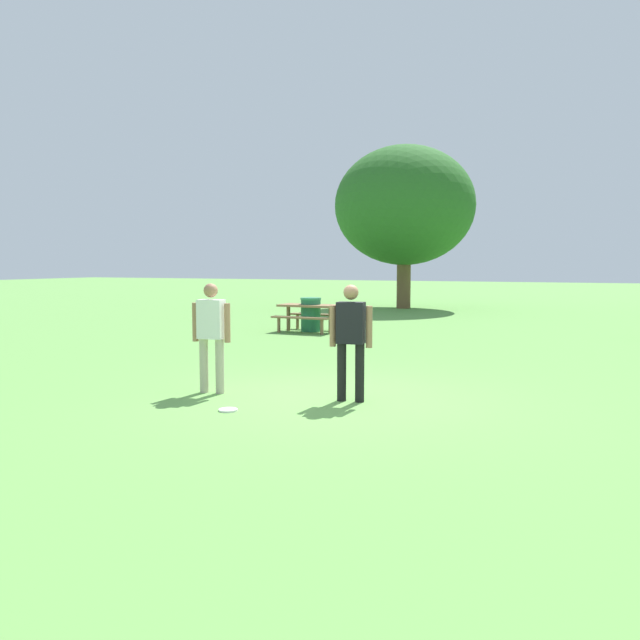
{
  "coord_description": "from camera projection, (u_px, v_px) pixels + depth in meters",
  "views": [
    {
      "loc": [
        3.32,
        -8.33,
        1.94
      ],
      "look_at": [
        -0.84,
        1.32,
        1.0
      ],
      "focal_mm": 35.86,
      "sensor_mm": 36.0,
      "label": 1
    }
  ],
  "objects": [
    {
      "name": "ground_plane",
      "position": [
        337.0,
        399.0,
        9.1
      ],
      "size": [
        120.0,
        120.0,
        0.0
      ],
      "primitive_type": "plane",
      "color": "#609947"
    },
    {
      "name": "person_thrower",
      "position": [
        211.0,
        330.0,
        9.48
      ],
      "size": [
        0.61,
        0.27,
        1.64
      ],
      "color": "#B7AD93",
      "rests_on": "ground"
    },
    {
      "name": "person_catcher",
      "position": [
        351.0,
        335.0,
        8.9
      ],
      "size": [
        0.61,
        0.27,
        1.64
      ],
      "color": "black",
      "rests_on": "ground"
    },
    {
      "name": "frisbee",
      "position": [
        228.0,
        410.0,
        8.4
      ],
      "size": [
        0.25,
        0.25,
        0.03
      ],
      "primitive_type": "cylinder",
      "color": "white",
      "rests_on": "ground"
    },
    {
      "name": "picnic_table_near",
      "position": [
        309.0,
        312.0,
        18.08
      ],
      "size": [
        1.74,
        1.46,
        0.77
      ],
      "color": "olive",
      "rests_on": "ground"
    },
    {
      "name": "trash_can_further_along",
      "position": [
        311.0,
        314.0,
        18.14
      ],
      "size": [
        0.59,
        0.59,
        0.96
      ],
      "color": "#237047",
      "rests_on": "ground"
    },
    {
      "name": "tree_tall_left",
      "position": [
        405.0,
        206.0,
        27.15
      ],
      "size": [
        5.94,
        5.94,
        6.91
      ],
      "color": "brown",
      "rests_on": "ground"
    }
  ]
}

